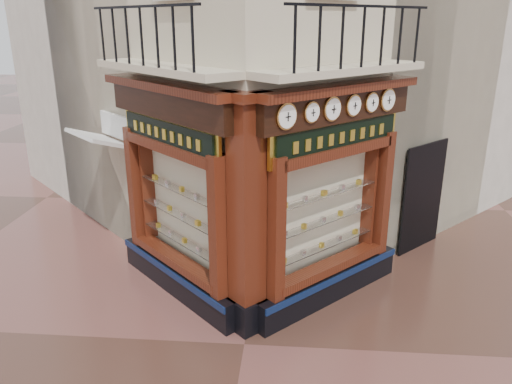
# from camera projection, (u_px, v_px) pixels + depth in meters

# --- Properties ---
(ground) EXTENTS (80.00, 80.00, 0.00)m
(ground) POSITION_uv_depth(u_px,v_px,m) (244.00, 344.00, 8.04)
(ground) COLOR #472B21
(ground) RESTS_ON ground
(neighbour_left) EXTENTS (11.31, 11.31, 11.00)m
(neighbour_left) POSITION_uv_depth(u_px,v_px,m) (189.00, 0.00, 14.57)
(neighbour_left) COLOR beige
(neighbour_left) RESTS_ON ground
(neighbour_right) EXTENTS (11.31, 11.31, 11.00)m
(neighbour_right) POSITION_uv_depth(u_px,v_px,m) (360.00, 0.00, 14.19)
(neighbour_right) COLOR beige
(neighbour_right) RESTS_ON ground
(shopfront_left) EXTENTS (2.86, 2.86, 3.98)m
(shopfront_left) POSITION_uv_depth(u_px,v_px,m) (175.00, 194.00, 8.98)
(shopfront_left) COLOR black
(shopfront_left) RESTS_ON ground
(shopfront_right) EXTENTS (2.86, 2.86, 3.98)m
(shopfront_right) POSITION_uv_depth(u_px,v_px,m) (332.00, 199.00, 8.77)
(shopfront_right) COLOR black
(shopfront_right) RESTS_ON ground
(corner_pilaster) EXTENTS (0.85, 0.85, 3.98)m
(corner_pilaster) POSITION_uv_depth(u_px,v_px,m) (247.00, 221.00, 7.88)
(corner_pilaster) COLOR black
(corner_pilaster) RESTS_ON ground
(balcony) EXTENTS (5.94, 2.97, 1.03)m
(balcony) POSITION_uv_depth(u_px,v_px,m) (252.00, 68.00, 8.06)
(balcony) COLOR beige
(balcony) RESTS_ON ground
(clock_a) EXTENTS (0.32, 0.32, 0.40)m
(clock_a) POSITION_uv_depth(u_px,v_px,m) (286.00, 116.00, 7.28)
(clock_a) COLOR #B8843D
(clock_a) RESTS_ON ground
(clock_b) EXTENTS (0.27, 0.27, 0.33)m
(clock_b) POSITION_uv_depth(u_px,v_px,m) (312.00, 112.00, 7.60)
(clock_b) COLOR #B8843D
(clock_b) RESTS_ON ground
(clock_c) EXTENTS (0.32, 0.32, 0.40)m
(clock_c) POSITION_uv_depth(u_px,v_px,m) (332.00, 109.00, 7.89)
(clock_c) COLOR #B8843D
(clock_c) RESTS_ON ground
(clock_d) EXTENTS (0.29, 0.29, 0.37)m
(clock_d) POSITION_uv_depth(u_px,v_px,m) (353.00, 105.00, 8.21)
(clock_d) COLOR #B8843D
(clock_d) RESTS_ON ground
(clock_e) EXTENTS (0.28, 0.28, 0.35)m
(clock_e) POSITION_uv_depth(u_px,v_px,m) (372.00, 102.00, 8.51)
(clock_e) COLOR #B8843D
(clock_e) RESTS_ON ground
(clock_f) EXTENTS (0.32, 0.32, 0.41)m
(clock_f) POSITION_uv_depth(u_px,v_px,m) (388.00, 100.00, 8.79)
(clock_f) COLOR #B8843D
(clock_f) RESTS_ON ground
(awning) EXTENTS (1.64, 1.64, 0.35)m
(awning) POSITION_uv_depth(u_px,v_px,m) (110.00, 251.00, 11.30)
(awning) COLOR silver
(awning) RESTS_ON ground
(signboard_left) EXTENTS (2.16, 2.16, 0.58)m
(signboard_left) POSITION_uv_depth(u_px,v_px,m) (168.00, 134.00, 8.57)
(signboard_left) COLOR yellow
(signboard_left) RESTS_ON ground
(signboard_right) EXTENTS (2.26, 2.26, 0.60)m
(signboard_right) POSITION_uv_depth(u_px,v_px,m) (339.00, 137.00, 8.34)
(signboard_right) COLOR yellow
(signboard_right) RESTS_ON ground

